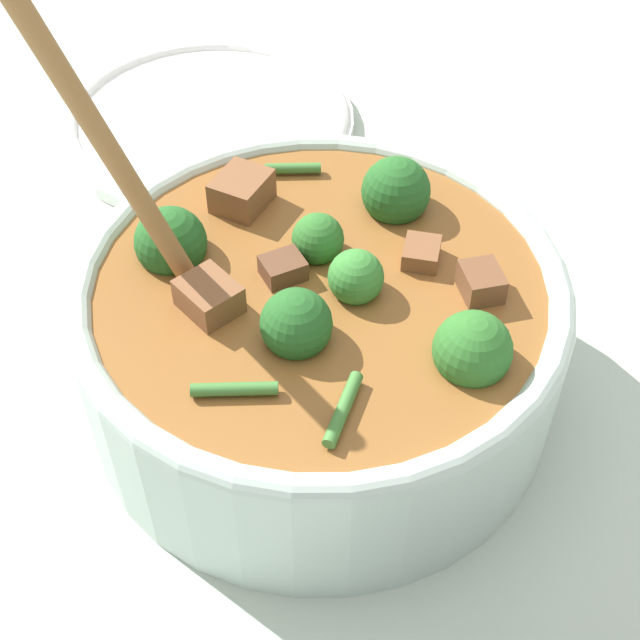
{
  "coord_description": "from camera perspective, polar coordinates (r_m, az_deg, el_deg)",
  "views": [
    {
      "loc": [
        -0.35,
        -0.1,
        0.45
      ],
      "look_at": [
        0.0,
        0.0,
        0.07
      ],
      "focal_mm": 50.0,
      "sensor_mm": 36.0,
      "label": 1
    }
  ],
  "objects": [
    {
      "name": "empty_plate",
      "position": [
        0.81,
        -7.23,
        12.64
      ],
      "size": [
        0.26,
        0.26,
        0.02
      ],
      "color": "white",
      "rests_on": "ground_plane"
    },
    {
      "name": "stew_bowl",
      "position": [
        0.54,
        -0.02,
        -0.46
      ],
      "size": [
        0.29,
        0.29,
        0.28
      ],
      "color": "#B2C6BC",
      "rests_on": "ground_plane"
    },
    {
      "name": "ground_plane",
      "position": [
        0.58,
        0.0,
        -4.49
      ],
      "size": [
        4.0,
        4.0,
        0.0
      ],
      "primitive_type": "plane",
      "color": "#ADBCAD"
    }
  ]
}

